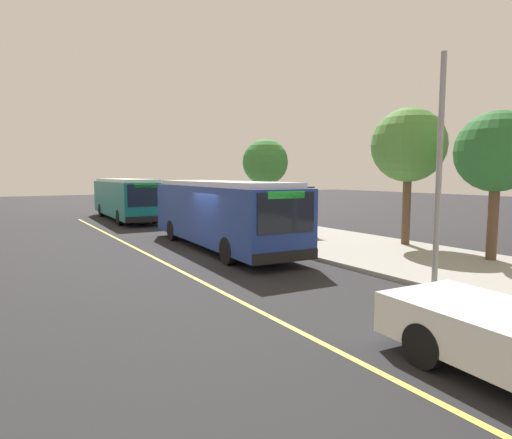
# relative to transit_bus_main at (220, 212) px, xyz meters

# --- Properties ---
(ground_plane) EXTENTS (120.00, 120.00, 0.00)m
(ground_plane) POSITION_rel_transit_bus_main_xyz_m (1.33, -1.01, -1.62)
(ground_plane) COLOR #232326
(sidewalk_curb) EXTENTS (44.00, 6.40, 0.15)m
(sidewalk_curb) POSITION_rel_transit_bus_main_xyz_m (1.33, 4.99, -1.54)
(sidewalk_curb) COLOR gray
(sidewalk_curb) RESTS_ON ground_plane
(lane_stripe_center) EXTENTS (36.00, 0.14, 0.01)m
(lane_stripe_center) POSITION_rel_transit_bus_main_xyz_m (1.33, -3.21, -1.61)
(lane_stripe_center) COLOR #E0D64C
(lane_stripe_center) RESTS_ON ground_plane
(transit_bus_main) EXTENTS (11.01, 3.15, 2.95)m
(transit_bus_main) POSITION_rel_transit_bus_main_xyz_m (0.00, 0.00, 0.00)
(transit_bus_main) COLOR navy
(transit_bus_main) RESTS_ON ground_plane
(transit_bus_second) EXTENTS (11.43, 3.02, 2.95)m
(transit_bus_second) POSITION_rel_transit_bus_main_xyz_m (-14.72, -0.30, 0.00)
(transit_bus_second) COLOR #146B66
(transit_bus_second) RESTS_ON ground_plane
(bus_shelter) EXTENTS (2.90, 1.60, 2.48)m
(bus_shelter) POSITION_rel_transit_bus_main_xyz_m (-2.20, 5.08, 0.30)
(bus_shelter) COLOR #333338
(bus_shelter) RESTS_ON sidewalk_curb
(waiting_bench) EXTENTS (1.60, 0.48, 0.95)m
(waiting_bench) POSITION_rel_transit_bus_main_xyz_m (-2.25, 5.06, -0.98)
(waiting_bench) COLOR brown
(waiting_bench) RESTS_ON sidewalk_curb
(route_sign_post) EXTENTS (0.44, 0.08, 2.80)m
(route_sign_post) POSITION_rel_transit_bus_main_xyz_m (0.21, 2.69, 0.34)
(route_sign_post) COLOR #333338
(route_sign_post) RESTS_ON sidewalk_curb
(pedestrian_commuter) EXTENTS (0.24, 0.40, 1.69)m
(pedestrian_commuter) POSITION_rel_transit_bus_main_xyz_m (-4.14, 3.14, -0.50)
(pedestrian_commuter) COLOR #282D47
(pedestrian_commuter) RESTS_ON sidewalk_curb
(street_tree_near_shelter) EXTENTS (3.22, 3.22, 5.98)m
(street_tree_near_shelter) POSITION_rel_transit_bus_main_xyz_m (4.07, 7.15, 2.87)
(street_tree_near_shelter) COLOR brown
(street_tree_near_shelter) RESTS_ON sidewalk_curb
(street_tree_upstreet) EXTENTS (2.87, 2.87, 5.33)m
(street_tree_upstreet) POSITION_rel_transit_bus_main_xyz_m (8.09, 6.91, 2.39)
(street_tree_upstreet) COLOR brown
(street_tree_upstreet) RESTS_ON sidewalk_curb
(street_tree_downstreet) EXTENTS (2.87, 2.87, 5.33)m
(street_tree_downstreet) POSITION_rel_transit_bus_main_xyz_m (-6.17, 6.27, 2.39)
(street_tree_downstreet) COLOR brown
(street_tree_downstreet) RESTS_ON sidewalk_curb
(utility_pole) EXTENTS (0.16, 0.16, 6.40)m
(utility_pole) POSITION_rel_transit_bus_main_xyz_m (9.18, 2.21, 1.73)
(utility_pole) COLOR gray
(utility_pole) RESTS_ON sidewalk_curb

